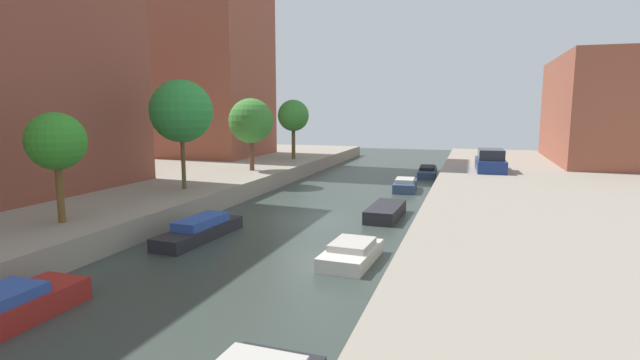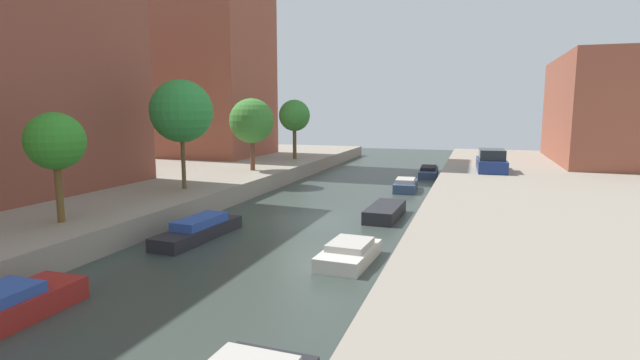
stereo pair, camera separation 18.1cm
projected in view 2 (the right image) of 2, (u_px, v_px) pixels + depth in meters
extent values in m
plane|color=#333D38|center=(309.00, 221.00, 22.07)|extent=(84.00, 84.00, 0.00)
cube|color=gray|center=(53.00, 193.00, 26.58)|extent=(20.00, 64.00, 1.00)
cube|color=brown|center=(204.00, 21.00, 41.97)|extent=(10.00, 9.04, 23.37)
cube|color=brown|center=(627.00, 110.00, 36.73)|extent=(10.00, 15.17, 8.12)
cylinder|color=brown|center=(59.00, 192.00, 17.45)|extent=(0.25, 0.25, 2.24)
sphere|color=#328A26|center=(55.00, 141.00, 17.18)|extent=(2.07, 2.07, 2.07)
cylinder|color=brown|center=(183.00, 161.00, 24.77)|extent=(0.21, 0.21, 2.88)
sphere|color=#2E8B39|center=(181.00, 111.00, 24.40)|extent=(3.18, 3.18, 3.18)
cylinder|color=brown|center=(252.00, 153.00, 32.40)|extent=(0.31, 0.31, 2.29)
sphere|color=#3C8332|center=(252.00, 121.00, 32.08)|extent=(2.98, 2.98, 2.98)
cylinder|color=brown|center=(295.00, 143.00, 39.83)|extent=(0.30, 0.30, 2.69)
sphere|color=#388833|center=(294.00, 115.00, 39.50)|extent=(2.57, 2.57, 2.57)
cube|color=navy|center=(491.00, 165.00, 32.18)|extent=(1.96, 4.43, 0.80)
cube|color=#1E2328|center=(492.00, 154.00, 31.76)|extent=(1.67, 2.46, 0.68)
cube|color=#232328|center=(199.00, 232.00, 19.08)|extent=(1.51, 4.65, 0.50)
cube|color=#2D4C9E|center=(200.00, 221.00, 19.14)|extent=(1.20, 2.58, 0.34)
cube|color=beige|center=(349.00, 255.00, 16.16)|extent=(1.66, 3.15, 0.47)
cube|color=#B2ADA3|center=(350.00, 244.00, 16.23)|extent=(1.36, 1.76, 0.22)
cube|color=#232328|center=(385.00, 212.00, 22.74)|extent=(1.45, 3.73, 0.60)
cube|color=#33476B|center=(406.00, 186.00, 30.31)|extent=(1.49, 3.20, 0.56)
cube|color=#B2ADA3|center=(405.00, 180.00, 30.11)|extent=(1.21, 1.78, 0.23)
cube|color=#33476B|center=(429.00, 172.00, 37.13)|extent=(1.51, 4.57, 0.51)
cube|color=black|center=(429.00, 168.00, 36.91)|extent=(1.22, 2.53, 0.24)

